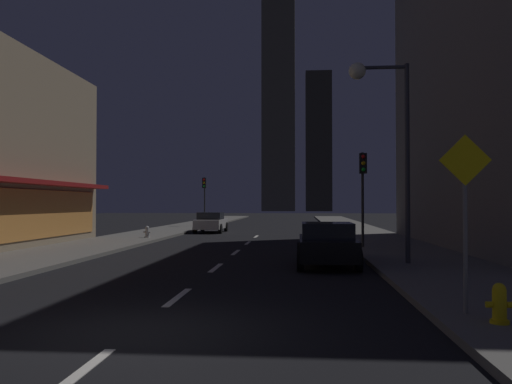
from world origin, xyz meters
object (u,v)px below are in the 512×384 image
(pedestrian_crossing_sign, at_px, (465,207))
(car_parked_near, at_px, (327,244))
(fire_hydrant_yellow_near, at_px, (499,305))
(fire_hydrant_far_left, at_px, (147,232))
(car_parked_far, at_px, (211,222))
(street_lamp_right, at_px, (381,112))
(traffic_light_near_right, at_px, (363,178))
(traffic_light_far_left, at_px, (204,191))

(pedestrian_crossing_sign, bearing_deg, car_parked_near, 104.26)
(fire_hydrant_yellow_near, bearing_deg, fire_hydrant_far_left, 120.73)
(car_parked_near, height_order, fire_hydrant_far_left, car_parked_near)
(car_parked_far, xyz_separation_m, street_lamp_right, (8.98, -19.30, 4.33))
(traffic_light_near_right, xyz_separation_m, traffic_light_far_left, (-11.00, 20.94, 0.00))
(car_parked_near, xyz_separation_m, car_parked_far, (-7.20, 19.13, 0.00))
(car_parked_far, xyz_separation_m, traffic_light_near_right, (9.10, -13.36, 2.45))
(fire_hydrant_far_left, bearing_deg, car_parked_far, 73.67)
(fire_hydrant_far_left, bearing_deg, fire_hydrant_yellow_near, -59.27)
(fire_hydrant_yellow_near, height_order, pedestrian_crossing_sign, pedestrian_crossing_sign)
(traffic_light_near_right, distance_m, traffic_light_far_left, 23.66)
(traffic_light_near_right, bearing_deg, traffic_light_far_left, 117.71)
(traffic_light_far_left, bearing_deg, fire_hydrant_far_left, -91.48)
(car_parked_near, xyz_separation_m, traffic_light_near_right, (1.90, 5.77, 2.45))
(car_parked_far, relative_size, traffic_light_far_left, 1.01)
(car_parked_near, bearing_deg, fire_hydrant_yellow_near, -74.99)
(fire_hydrant_yellow_near, bearing_deg, car_parked_far, 108.93)
(street_lamp_right, height_order, pedestrian_crossing_sign, street_lamp_right)
(fire_hydrant_far_left, relative_size, traffic_light_far_left, 0.16)
(traffic_light_near_right, bearing_deg, car_parked_near, -108.23)
(car_parked_near, height_order, traffic_light_far_left, traffic_light_far_left)
(traffic_light_near_right, height_order, traffic_light_far_left, same)
(fire_hydrant_yellow_near, bearing_deg, pedestrian_crossing_sign, 113.06)
(car_parked_far, bearing_deg, traffic_light_near_right, -55.74)
(street_lamp_right, bearing_deg, pedestrian_crossing_sign, -88.36)
(car_parked_near, relative_size, car_parked_far, 1.00)
(fire_hydrant_yellow_near, height_order, street_lamp_right, street_lamp_right)
(car_parked_far, height_order, fire_hydrant_yellow_near, car_parked_far)
(fire_hydrant_yellow_near, bearing_deg, car_parked_near, 105.01)
(fire_hydrant_yellow_near, xyz_separation_m, street_lamp_right, (-0.52, 8.41, 4.61))
(pedestrian_crossing_sign, bearing_deg, fire_hydrant_far_left, 120.99)
(traffic_light_near_right, height_order, street_lamp_right, street_lamp_right)
(fire_hydrant_far_left, height_order, street_lamp_right, street_lamp_right)
(car_parked_near, distance_m, traffic_light_near_right, 6.55)
(fire_hydrant_yellow_near, bearing_deg, street_lamp_right, 93.54)
(fire_hydrant_far_left, height_order, pedestrian_crossing_sign, pedestrian_crossing_sign)
(fire_hydrant_yellow_near, distance_m, street_lamp_right, 9.60)
(car_parked_far, distance_m, fire_hydrant_yellow_near, 29.29)
(traffic_light_near_right, distance_m, street_lamp_right, 6.23)
(street_lamp_right, bearing_deg, traffic_light_near_right, 88.84)
(pedestrian_crossing_sign, bearing_deg, fire_hydrant_yellow_near, -66.94)
(traffic_light_far_left, xyz_separation_m, pedestrian_crossing_sign, (11.10, -34.58, -1.18))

